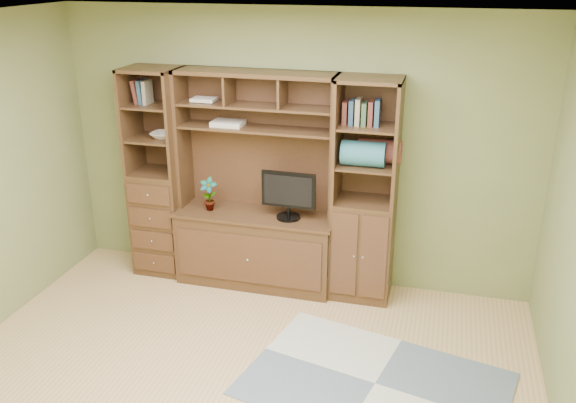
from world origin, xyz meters
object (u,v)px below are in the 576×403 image
(center_hutch, at_px, (255,184))
(monitor, at_px, (288,187))
(left_tower, at_px, (158,174))
(right_tower, at_px, (365,192))

(center_hutch, xyz_separation_m, monitor, (0.34, -0.03, 0.01))
(left_tower, height_order, monitor, left_tower)
(left_tower, xyz_separation_m, right_tower, (2.02, 0.00, 0.00))
(left_tower, relative_size, monitor, 3.32)
(right_tower, height_order, monitor, right_tower)
(center_hutch, bearing_deg, left_tower, 177.71)
(left_tower, xyz_separation_m, monitor, (1.34, -0.07, 0.01))
(center_hutch, relative_size, right_tower, 1.00)
(right_tower, distance_m, monitor, 0.69)
(center_hutch, distance_m, monitor, 0.34)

